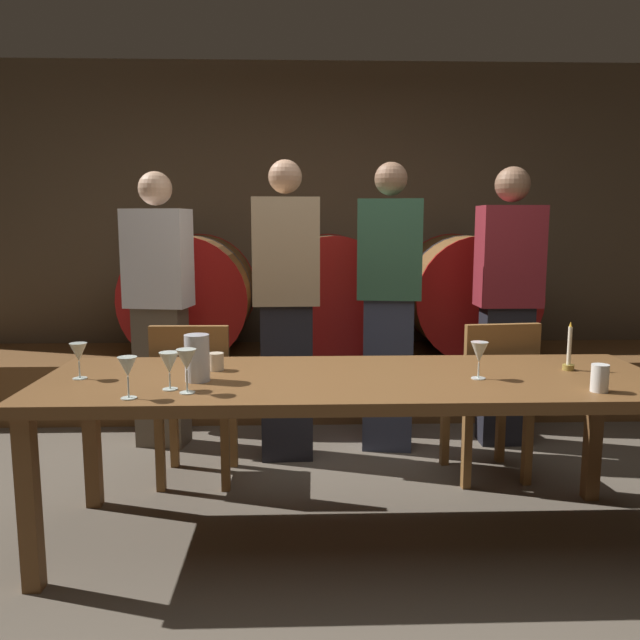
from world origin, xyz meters
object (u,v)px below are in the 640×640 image
wine_barrel_right (464,294)px  guest_center_left (286,309)px  wine_barrel_left (192,295)px  cup_right (600,378)px  chair_right (492,393)px  cup_left (216,362)px  guest_far_right (507,304)px  wine_glass_center_right (186,361)px  guest_center_right (389,305)px  wine_glass_left (128,368)px  guest_far_left (160,308)px  wine_barrel_center (331,294)px  pitcher (197,358)px  dining_table (352,391)px  candle_center (569,356)px  chair_left (195,395)px  wine_glass_far_left (79,353)px  wine_glass_center_left (169,364)px  wine_glass_right (479,353)px

wine_barrel_right → guest_center_left: 1.69m
wine_barrel_left → guest_center_left: bearing=-55.9°
wine_barrel_right → cup_right: (-0.07, -2.36, -0.07)m
chair_right → cup_left: size_ratio=11.22×
chair_right → cup_right: (0.14, -0.92, 0.30)m
guest_far_right → cup_left: bearing=34.0°
wine_glass_center_right → cup_right: (1.61, -0.03, -0.07)m
guest_center_left → guest_far_right: 1.39m
guest_center_right → wine_glass_center_right: 1.73m
wine_glass_left → guest_far_left: bearing=97.9°
wine_barrel_center → pitcher: (-0.66, -2.14, -0.03)m
dining_table → pitcher: (-0.65, -0.06, 0.16)m
guest_far_left → candle_center: guest_far_left is taller
wine_barrel_center → cup_right: bearing=-68.4°
wine_barrel_center → chair_left: bearing=-118.8°
wine_glass_left → guest_center_right: bearing=51.4°
wine_glass_left → cup_left: bearing=59.9°
wine_barrel_right → guest_far_right: guest_far_right is taller
wine_glass_far_left → guest_center_right: bearing=38.4°
wine_glass_left → wine_glass_center_right: wine_glass_center_right is taller
dining_table → wine_glass_left: (-0.87, -0.33, 0.18)m
guest_far_left → candle_center: size_ratio=7.70×
cup_left → dining_table: bearing=-12.8°
wine_barrel_left → cup_right: bearing=-50.2°
dining_table → pitcher: bearing=-174.8°
wine_glass_left → wine_glass_center_left: bearing=44.5°
wine_glass_far_left → wine_glass_center_left: 0.46m
guest_center_right → cup_right: guest_center_right is taller
wine_glass_center_left → candle_center: bearing=9.5°
guest_far_right → cup_left: 2.01m
wine_barrel_right → cup_left: bearing=-129.8°
chair_left → wine_glass_center_right: bearing=99.1°
wine_barrel_right → pitcher: wine_barrel_right is taller
wine_glass_left → cup_left: 0.54m
chair_left → guest_center_left: (0.48, 0.39, 0.41)m
wine_glass_far_left → dining_table: bearing=0.3°
dining_table → cup_right: bearing=-16.8°
candle_center → wine_glass_right: candle_center is taller
wine_barrel_center → wine_barrel_right: bearing=0.0°
guest_center_right → chair_right: bearing=141.4°
guest_far_left → wine_barrel_center: bearing=-134.0°
wine_barrel_right → wine_glass_left: 3.06m
guest_center_left → guest_center_right: bearing=-168.6°
guest_center_right → wine_glass_center_left: 1.73m
guest_far_left → wine_glass_center_left: size_ratio=11.27×
wine_glass_right → cup_right: bearing=-28.5°
guest_far_left → cup_right: 2.57m
guest_far_right → wine_glass_center_left: (-1.81, -1.44, -0.05)m
dining_table → wine_glass_center_left: (-0.74, -0.20, 0.17)m
candle_center → wine_glass_left: (-1.85, -0.41, 0.05)m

